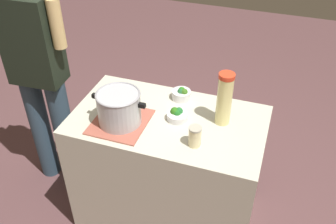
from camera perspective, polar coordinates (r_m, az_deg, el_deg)
ground_plane at (r=2.80m, az=-0.00°, el=-14.92°), size 8.00×8.00×0.00m
counter_slab at (r=2.48m, az=-0.00°, el=-8.83°), size 1.14×0.65×0.85m
dish_cloth at (r=2.19m, az=-7.23°, el=-1.49°), size 0.31×0.34×0.01m
cooking_pot at (r=2.12m, az=-7.44°, el=0.71°), size 0.32×0.25×0.19m
lemonade_pitcher at (r=2.10m, az=8.56°, el=1.99°), size 0.09×0.09×0.32m
mason_jar at (r=1.99m, az=4.09°, el=-3.71°), size 0.07×0.07×0.12m
broccoli_bowl_front at (r=2.18m, az=1.39°, el=-0.44°), size 0.12×0.12×0.07m
broccoli_bowl_center at (r=2.35m, az=2.07°, el=2.77°), size 0.12×0.12×0.08m
person_cook at (r=2.62m, az=-18.95°, el=5.29°), size 0.50×0.22×1.66m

